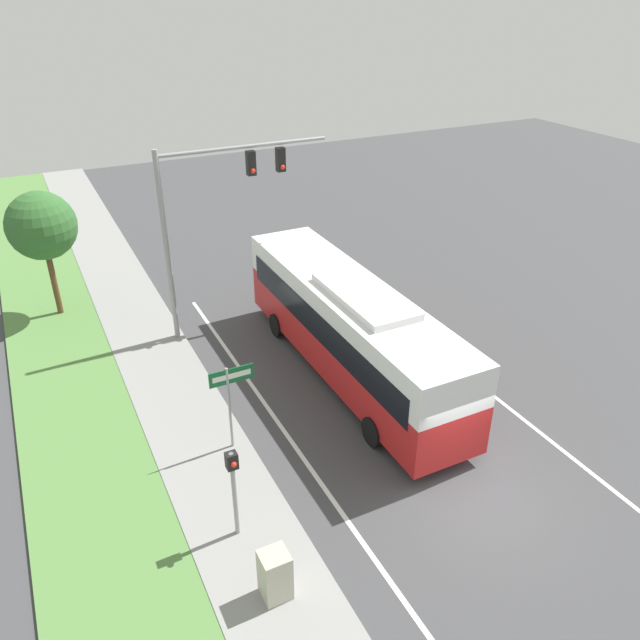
{
  "coord_description": "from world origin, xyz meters",
  "views": [
    {
      "loc": [
        -9.55,
        -9.47,
        12.55
      ],
      "look_at": [
        -0.85,
        7.96,
        1.89
      ],
      "focal_mm": 35.0,
      "sensor_mm": 36.0,
      "label": 1
    }
  ],
  "objects_px": {
    "signal_gantry": "(212,203)",
    "utility_cabinet": "(275,575)",
    "bus": "(350,325)",
    "pedestrian_signal": "(233,481)",
    "street_sign": "(231,392)"
  },
  "relations": [
    {
      "from": "bus",
      "to": "signal_gantry",
      "type": "relative_size",
      "value": 1.61
    },
    {
      "from": "bus",
      "to": "street_sign",
      "type": "bearing_deg",
      "value": -158.3
    },
    {
      "from": "pedestrian_signal",
      "to": "utility_cabinet",
      "type": "relative_size",
      "value": 2.12
    },
    {
      "from": "utility_cabinet",
      "to": "bus",
      "type": "bearing_deg",
      "value": 50.99
    },
    {
      "from": "signal_gantry",
      "to": "pedestrian_signal",
      "type": "height_order",
      "value": "signal_gantry"
    },
    {
      "from": "signal_gantry",
      "to": "street_sign",
      "type": "xyz_separation_m",
      "value": [
        -2.07,
        -7.27,
        -3.22
      ]
    },
    {
      "from": "bus",
      "to": "utility_cabinet",
      "type": "relative_size",
      "value": 9.37
    },
    {
      "from": "utility_cabinet",
      "to": "pedestrian_signal",
      "type": "bearing_deg",
      "value": 94.31
    },
    {
      "from": "pedestrian_signal",
      "to": "utility_cabinet",
      "type": "xyz_separation_m",
      "value": [
        0.16,
        -2.12,
        -1.12
      ]
    },
    {
      "from": "signal_gantry",
      "to": "utility_cabinet",
      "type": "distance_m",
      "value": 13.78
    },
    {
      "from": "signal_gantry",
      "to": "pedestrian_signal",
      "type": "xyz_separation_m",
      "value": [
        -3.16,
        -10.55,
        -3.42
      ]
    },
    {
      "from": "pedestrian_signal",
      "to": "street_sign",
      "type": "bearing_deg",
      "value": 71.5
    },
    {
      "from": "bus",
      "to": "street_sign",
      "type": "distance_m",
      "value": 5.45
    },
    {
      "from": "signal_gantry",
      "to": "utility_cabinet",
      "type": "bearing_deg",
      "value": -103.33
    },
    {
      "from": "bus",
      "to": "pedestrian_signal",
      "type": "distance_m",
      "value": 8.12
    }
  ]
}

